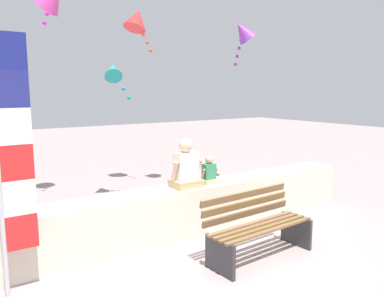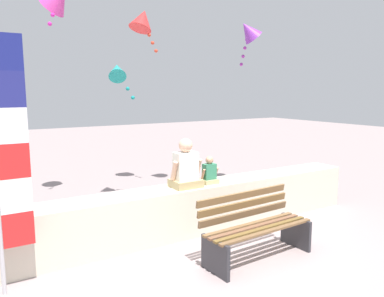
{
  "view_description": "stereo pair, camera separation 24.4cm",
  "coord_description": "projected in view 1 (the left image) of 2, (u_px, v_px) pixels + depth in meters",
  "views": [
    {
      "loc": [
        -3.24,
        -3.91,
        2.29
      ],
      "look_at": [
        0.08,
        1.01,
        1.38
      ],
      "focal_mm": 35.39,
      "sensor_mm": 36.0,
      "label": 1
    },
    {
      "loc": [
        -3.03,
        -4.04,
        2.29
      ],
      "look_at": [
        0.08,
        1.01,
        1.38
      ],
      "focal_mm": 35.39,
      "sensor_mm": 36.0,
      "label": 2
    }
  ],
  "objects": [
    {
      "name": "flag_banner",
      "position": [
        10.0,
        154.0,
        4.04
      ],
      "size": [
        0.39,
        0.05,
        2.89
      ],
      "color": "#B7B7BC",
      "rests_on": "ground"
    },
    {
      "name": "park_bench",
      "position": [
        257.0,
        227.0,
        5.23
      ],
      "size": [
        1.65,
        0.69,
        0.88
      ],
      "color": "brown",
      "rests_on": "ground"
    },
    {
      "name": "kite_red",
      "position": [
        137.0,
        19.0,
        8.58
      ],
      "size": [
        0.81,
        0.78,
        1.07
      ],
      "color": "red"
    },
    {
      "name": "kite_purple",
      "position": [
        243.0,
        32.0,
        8.62
      ],
      "size": [
        0.71,
        0.72,
        1.06
      ],
      "color": "purple"
    },
    {
      "name": "person_adult",
      "position": [
        186.0,
        168.0,
        5.93
      ],
      "size": [
        0.51,
        0.37,
        0.78
      ],
      "color": "tan",
      "rests_on": "seawall_ledge"
    },
    {
      "name": "kite_teal",
      "position": [
        113.0,
        71.0,
        7.5
      ],
      "size": [
        0.57,
        0.6,
        0.84
      ],
      "color": "teal"
    },
    {
      "name": "seawall_ledge",
      "position": [
        188.0,
        209.0,
        6.11
      ],
      "size": [
        6.71,
        0.59,
        0.78
      ],
      "primitive_type": "cube",
      "color": "beige",
      "rests_on": "ground"
    },
    {
      "name": "ground_plane",
      "position": [
        227.0,
        254.0,
        5.34
      ],
      "size": [
        40.0,
        40.0,
        0.0
      ],
      "primitive_type": "plane",
      "color": "gray"
    },
    {
      "name": "person_child",
      "position": [
        209.0,
        173.0,
        6.2
      ],
      "size": [
        0.3,
        0.22,
        0.45
      ],
      "color": "tan",
      "rests_on": "seawall_ledge"
    }
  ]
}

